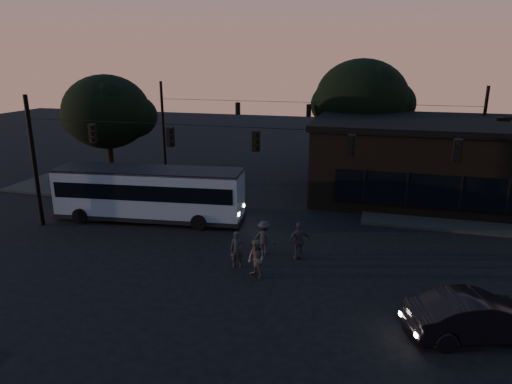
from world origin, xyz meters
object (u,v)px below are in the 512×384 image
(building, at_px, (428,159))
(bus, at_px, (149,191))
(pedestrian_c, at_px, (299,241))
(pedestrian_b, at_px, (256,259))
(car, at_px, (478,317))
(pedestrian_d, at_px, (264,238))
(pedestrian_a, at_px, (237,250))

(building, distance_m, bus, 18.86)
(bus, relative_size, pedestrian_c, 6.05)
(pedestrian_b, bearing_deg, car, 22.19)
(building, relative_size, pedestrian_b, 8.77)
(bus, relative_size, pedestrian_d, 6.55)
(bus, xyz_separation_m, pedestrian_a, (7.01, -4.84, -0.91))
(bus, relative_size, pedestrian_b, 6.50)
(building, xyz_separation_m, pedestrian_b, (-8.12, -15.15, -1.83))
(building, height_order, pedestrian_c, building)
(bus, bearing_deg, car, -32.05)
(pedestrian_a, xyz_separation_m, pedestrian_b, (1.15, -0.81, 0.02))
(pedestrian_c, bearing_deg, pedestrian_d, -35.46)
(pedestrian_b, bearing_deg, pedestrian_d, 134.01)
(pedestrian_b, xyz_separation_m, pedestrian_c, (1.47, 2.44, 0.07))
(building, bearing_deg, car, -88.46)
(pedestrian_a, relative_size, pedestrian_d, 0.99)
(pedestrian_d, bearing_deg, car, 156.21)
(car, relative_size, pedestrian_a, 2.84)
(building, distance_m, pedestrian_a, 17.17)
(pedestrian_a, bearing_deg, pedestrian_c, 21.25)
(pedestrian_c, distance_m, pedestrian_d, 1.77)
(bus, xyz_separation_m, pedestrian_c, (9.62, -3.22, -0.83))
(pedestrian_c, xyz_separation_m, pedestrian_d, (-1.77, 0.12, -0.07))
(building, xyz_separation_m, pedestrian_c, (-6.65, -12.71, -1.76))
(pedestrian_c, height_order, pedestrian_d, pedestrian_c)
(bus, height_order, pedestrian_d, bus)
(pedestrian_d, bearing_deg, bus, -16.51)
(pedestrian_b, bearing_deg, pedestrian_c, 96.28)
(bus, xyz_separation_m, pedestrian_d, (7.86, -3.10, -0.90))
(building, bearing_deg, pedestrian_d, -123.75)
(car, bearing_deg, building, -19.05)
(car, bearing_deg, bus, 43.91)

